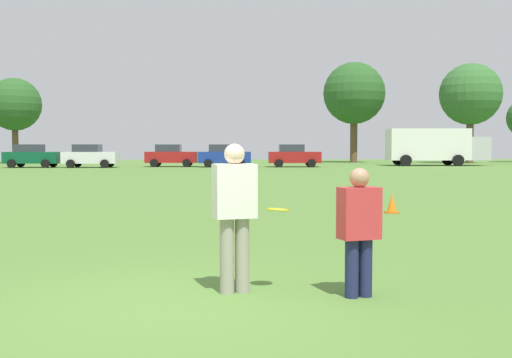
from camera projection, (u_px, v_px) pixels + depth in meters
ground_plane at (170, 309)px, 6.37m from camera, size 147.24×147.24×0.00m
player_thrower at (234, 209)px, 7.01m from camera, size 0.52×0.38×1.68m
player_defender at (359, 225)px, 6.82m from camera, size 0.48×0.35×1.42m
frisbee at (278, 210)px, 7.05m from camera, size 0.27×0.27×0.09m
traffic_cone at (392, 204)px, 15.53m from camera, size 0.32×0.32×0.48m
parked_car_mid_left at (32, 156)px, 49.22m from camera, size 4.27×2.35×1.82m
parked_car_center at (90, 156)px, 49.01m from camera, size 4.27×2.35×1.82m
parked_car_mid_right at (171, 155)px, 51.16m from camera, size 4.27×2.35×1.82m
parked_car_near_right at (224, 156)px, 50.38m from camera, size 4.27×2.35×1.82m
parked_car_far_right at (294, 156)px, 50.55m from camera, size 4.27×2.35×1.82m
box_truck at (435, 145)px, 53.79m from camera, size 8.59×3.25×3.18m
tree_west_maple at (15, 105)px, 60.52m from camera, size 5.10×5.10×8.29m
tree_center_elm at (354, 94)px, 64.10m from camera, size 6.34×6.34×10.30m
tree_east_birch at (471, 95)px, 61.59m from camera, size 6.06×6.06×9.85m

